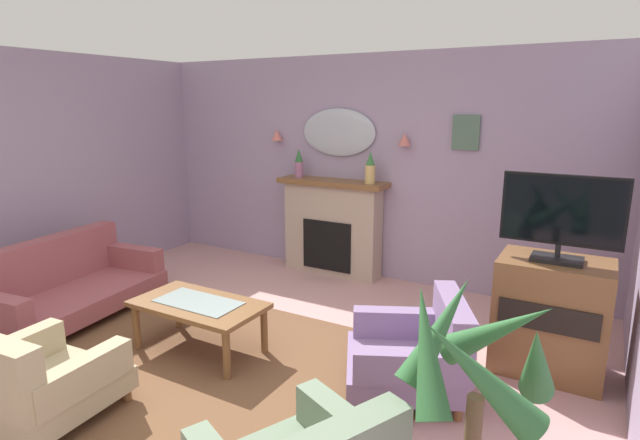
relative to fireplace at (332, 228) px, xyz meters
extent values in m
cube|color=#C6938E|center=(0.30, -2.71, -0.62)|extent=(6.64, 6.77, 0.10)
cube|color=#9E8CA8|center=(0.30, 0.22, 0.73)|extent=(6.64, 0.10, 2.60)
cube|color=brown|center=(0.30, -2.51, -0.56)|extent=(3.20, 2.40, 0.01)
cube|color=tan|center=(0.00, 0.01, -0.02)|extent=(1.20, 0.28, 1.10)
cube|color=black|center=(0.00, -0.09, -0.19)|extent=(0.64, 0.12, 0.60)
cube|color=brown|center=(0.00, -0.01, 0.56)|extent=(1.36, 0.36, 0.06)
cylinder|color=#9E6084|center=(-0.45, -0.03, 0.68)|extent=(0.10, 0.10, 0.19)
cone|color=#2D6633|center=(-0.45, -0.03, 0.86)|extent=(0.10, 0.10, 0.16)
cylinder|color=tan|center=(0.50, -0.03, 0.69)|extent=(0.11, 0.11, 0.21)
cone|color=#38753D|center=(0.50, -0.03, 0.88)|extent=(0.10, 0.10, 0.16)
ellipsoid|color=#B2BCC6|center=(0.00, 0.14, 1.14)|extent=(0.96, 0.06, 0.56)
cone|color=#D17066|center=(-0.85, 0.09, 1.09)|extent=(0.14, 0.14, 0.14)
cone|color=#D17066|center=(0.85, 0.09, 1.09)|extent=(0.14, 0.14, 0.14)
cube|color=#4C6B56|center=(1.50, 0.15, 1.18)|extent=(0.28, 0.03, 0.36)
cube|color=brown|center=(0.00, -2.34, -0.15)|extent=(1.10, 0.60, 0.04)
cube|color=#8C9E99|center=(0.00, -2.34, -0.13)|extent=(0.72, 0.36, 0.01)
cylinder|color=brown|center=(-0.49, -2.58, -0.37)|extent=(0.06, 0.06, 0.40)
cylinder|color=brown|center=(0.49, -2.58, -0.37)|extent=(0.06, 0.06, 0.40)
cylinder|color=brown|center=(-0.49, -2.10, -0.37)|extent=(0.06, 0.06, 0.40)
cylinder|color=brown|center=(0.49, -2.10, -0.37)|extent=(0.06, 0.06, 0.40)
cube|color=#934C51|center=(-1.52, -2.43, -0.38)|extent=(1.04, 1.79, 0.18)
cube|color=#934C51|center=(-1.86, -2.47, -0.05)|extent=(0.38, 1.71, 0.48)
cube|color=#934C51|center=(-1.61, -1.66, -0.17)|extent=(0.77, 0.25, 0.24)
cylinder|color=brown|center=(-1.09, -3.16, -0.52)|extent=(0.07, 0.07, 0.10)
cylinder|color=brown|center=(-1.27, -1.63, -0.52)|extent=(0.07, 0.07, 0.10)
cylinder|color=brown|center=(-1.95, -1.71, -0.52)|extent=(0.07, 0.07, 0.10)
cube|color=gray|center=(1.69, -2.05, -0.39)|extent=(1.07, 1.07, 0.16)
cube|color=gray|center=(2.00, -1.90, -0.09)|extent=(0.49, 0.79, 0.45)
cube|color=gray|center=(1.54, -1.74, -0.20)|extent=(0.71, 0.44, 0.22)
cube|color=gray|center=(1.84, -2.36, -0.20)|extent=(0.71, 0.44, 0.22)
cylinder|color=brown|center=(1.24, -1.89, -0.52)|extent=(0.06, 0.06, 0.10)
cylinder|color=brown|center=(1.53, -2.50, -0.52)|extent=(0.06, 0.06, 0.10)
cylinder|color=brown|center=(1.85, -1.59, -0.52)|extent=(0.06, 0.06, 0.10)
cylinder|color=brown|center=(2.14, -2.21, -0.52)|extent=(0.06, 0.06, 0.10)
cube|color=gray|center=(1.78, -3.14, -0.20)|extent=(0.71, 0.43, 0.22)
cube|color=tan|center=(-0.25, -3.51, -0.39)|extent=(0.85, 0.85, 0.16)
cube|color=tan|center=(0.09, -3.49, -0.20)|extent=(0.19, 0.73, 0.22)
cube|color=tan|center=(-0.59, -3.53, -0.20)|extent=(0.19, 0.73, 0.22)
cylinder|color=brown|center=(0.07, -3.15, -0.52)|extent=(0.06, 0.06, 0.10)
cylinder|color=brown|center=(-0.61, -3.19, -0.52)|extent=(0.06, 0.06, 0.10)
cube|color=brown|center=(2.57, -1.21, -0.12)|extent=(0.80, 0.56, 0.90)
cube|color=black|center=(2.57, -1.50, -0.03)|extent=(0.68, 0.02, 0.20)
cube|color=black|center=(2.57, -1.23, 0.34)|extent=(0.36, 0.24, 0.03)
cylinder|color=black|center=(2.57, -1.23, 0.41)|extent=(0.04, 0.04, 0.10)
cube|color=black|center=(2.57, -1.23, 0.72)|extent=(0.84, 0.04, 0.52)
cube|color=black|center=(2.57, -1.26, 0.72)|extent=(0.80, 0.01, 0.48)
cylinder|color=brown|center=(2.42, -3.11, -0.01)|extent=(0.08, 0.08, 0.39)
cone|color=#2D6633|center=(2.66, -3.11, 0.42)|extent=(0.17, 0.50, 0.55)
cone|color=#2D6633|center=(2.45, -2.88, 0.42)|extent=(0.58, 0.22, 0.47)
cone|color=#2D6633|center=(2.21, -3.01, 0.42)|extent=(0.36, 0.52, 0.54)
cone|color=#2D6633|center=(2.22, -3.23, 0.42)|extent=(0.38, 0.48, 0.56)
cone|color=#2D6633|center=(2.48, -3.34, 0.42)|extent=(0.56, 0.27, 0.51)
camera|label=1|loc=(2.82, -5.23, 1.48)|focal=28.32mm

